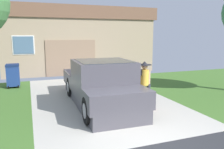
{
  "coord_description": "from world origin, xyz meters",
  "views": [
    {
      "loc": [
        -2.61,
        -4.37,
        2.52
      ],
      "look_at": [
        0.1,
        3.0,
        1.18
      ],
      "focal_mm": 36.73,
      "sensor_mm": 36.0,
      "label": 1
    }
  ],
  "objects_px": {
    "person_with_hat": "(144,80)",
    "handbag": "(148,106)",
    "house_with_garage": "(76,40)",
    "wheeled_trash_bin": "(13,75)",
    "pickup_truck": "(102,86)"
  },
  "relations": [
    {
      "from": "person_with_hat",
      "to": "handbag",
      "type": "xyz_separation_m",
      "value": [
        -0.03,
        -0.35,
        -0.84
      ]
    },
    {
      "from": "person_with_hat",
      "to": "house_with_garage",
      "type": "relative_size",
      "value": 0.16
    },
    {
      "from": "handbag",
      "to": "wheeled_trash_bin",
      "type": "distance_m",
      "value": 7.0
    },
    {
      "from": "handbag",
      "to": "wheeled_trash_bin",
      "type": "height_order",
      "value": "wheeled_trash_bin"
    },
    {
      "from": "wheeled_trash_bin",
      "to": "handbag",
      "type": "bearing_deg",
      "value": -49.89
    },
    {
      "from": "house_with_garage",
      "to": "wheeled_trash_bin",
      "type": "relative_size",
      "value": 9.06
    },
    {
      "from": "person_with_hat",
      "to": "handbag",
      "type": "bearing_deg",
      "value": 89.1
    },
    {
      "from": "pickup_truck",
      "to": "person_with_hat",
      "type": "height_order",
      "value": "pickup_truck"
    },
    {
      "from": "person_with_hat",
      "to": "house_with_garage",
      "type": "distance_m",
      "value": 10.06
    },
    {
      "from": "pickup_truck",
      "to": "handbag",
      "type": "bearing_deg",
      "value": 146.33
    },
    {
      "from": "handbag",
      "to": "person_with_hat",
      "type": "bearing_deg",
      "value": 84.35
    },
    {
      "from": "pickup_truck",
      "to": "handbag",
      "type": "height_order",
      "value": "pickup_truck"
    },
    {
      "from": "handbag",
      "to": "house_with_garage",
      "type": "distance_m",
      "value": 10.54
    },
    {
      "from": "handbag",
      "to": "house_with_garage",
      "type": "height_order",
      "value": "house_with_garage"
    },
    {
      "from": "handbag",
      "to": "house_with_garage",
      "type": "xyz_separation_m",
      "value": [
        -0.34,
        10.33,
        2.09
      ]
    }
  ]
}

